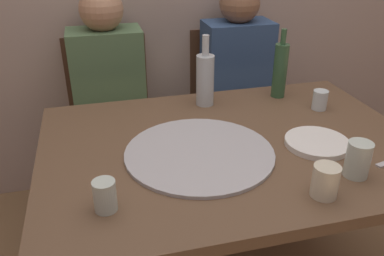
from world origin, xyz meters
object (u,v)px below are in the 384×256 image
beer_bottle (280,70)px  wine_glass (358,159)px  pizza_tray (199,153)px  chair_right (231,98)px  short_glass (325,181)px  chair_left (111,110)px  guest_in_sweater (111,99)px  tumbler_near (320,100)px  tumbler_far (105,196)px  plate_stack (317,143)px  dining_table (231,161)px  guest_in_beanie (241,87)px  wine_bottle (204,79)px

beer_bottle → wine_glass: 0.65m
pizza_tray → chair_right: bearing=64.1°
beer_bottle → short_glass: size_ratio=3.15×
chair_left → guest_in_sweater: bearing=90.0°
beer_bottle → tumbler_near: beer_bottle is taller
tumbler_far → wine_glass: 0.75m
plate_stack → guest_in_sweater: 1.06m
chair_left → guest_in_sweater: guest_in_sweater is taller
beer_bottle → tumbler_far: bearing=-142.0°
pizza_tray → plate_stack: size_ratio=2.26×
dining_table → guest_in_sweater: guest_in_sweater is taller
tumbler_far → guest_in_sweater: size_ratio=0.08×
short_glass → chair_right: 1.27m
short_glass → tumbler_near: bearing=60.9°
tumbler_far → chair_left: bearing=86.2°
beer_bottle → short_glass: (-0.19, -0.71, -0.08)m
guest_in_sweater → wine_glass: bearing=123.7°
plate_stack → guest_in_sweater: guest_in_sweater is taller
tumbler_far → short_glass: (0.60, -0.09, 0.00)m
short_glass → chair_left: (-0.53, 1.23, -0.27)m
dining_table → tumbler_near: (0.45, 0.18, 0.12)m
chair_right → guest_in_sweater: (-0.70, -0.15, 0.13)m
tumbler_near → guest_in_beanie: 0.57m
dining_table → tumbler_far: size_ratio=14.80×
plate_stack → guest_in_sweater: bearing=128.9°
wine_glass → short_glass: size_ratio=1.19×
pizza_tray → tumbler_far: 0.39m
plate_stack → chair_right: (0.04, 0.97, -0.23)m
dining_table → chair_left: 0.96m
short_glass → guest_in_sweater: 1.21m
pizza_tray → beer_bottle: (0.48, 0.41, 0.12)m
wine_glass → guest_in_beanie: guest_in_beanie is taller
tumbler_far → short_glass: 0.61m
tumbler_near → wine_glass: (-0.15, -0.47, 0.02)m
beer_bottle → guest_in_beanie: bearing=94.1°
tumbler_near → guest_in_beanie: size_ratio=0.07×
chair_right → pizza_tray: bearing=64.1°
dining_table → guest_in_beanie: size_ratio=1.14×
dining_table → pizza_tray: 0.17m
beer_bottle → pizza_tray: bearing=-139.6°
plate_stack → beer_bottle: bearing=82.1°
guest_in_sweater → chair_right: bearing=-167.7°
beer_bottle → wine_glass: size_ratio=2.65×
wine_bottle → wine_glass: (0.30, -0.64, -0.06)m
guest_in_sweater → plate_stack: bearing=128.9°
pizza_tray → short_glass: bearing=-47.4°
short_glass → dining_table: bearing=112.3°
tumbler_near → chair_right: bearing=100.8°
beer_bottle → tumbler_near: size_ratio=3.71×
tumbler_near → tumbler_far: tumbler_far is taller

